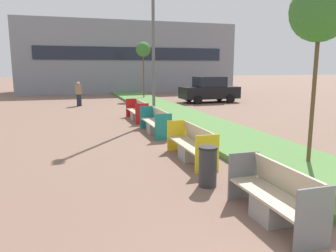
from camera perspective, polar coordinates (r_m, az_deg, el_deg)
name	(u,v)px	position (r m, az deg, el deg)	size (l,w,h in m)	color
planter_grass_strip	(197,123)	(14.70, 5.03, 0.56)	(2.80, 120.00, 0.18)	#568442
building_backdrop	(127,58)	(35.88, -7.15, 11.64)	(21.62, 7.15, 6.95)	gray
bench_grey_frame	(274,200)	(5.87, 17.99, -12.15)	(0.65, 1.98, 0.94)	gray
bench_yellow_frame	(192,147)	(9.10, 4.12, -3.62)	(0.65, 2.34, 0.94)	gray
bench_teal_frame	(156,124)	(12.69, -2.15, 0.37)	(0.65, 2.45, 0.94)	gray
bench_red_frame	(138,112)	(15.99, -5.33, 2.38)	(0.65, 2.46, 0.94)	gray
litter_bin	(208,166)	(7.15, 6.94, -7.00)	(0.41, 0.41, 0.88)	#2D2D30
street_lamp_post	(153,19)	(15.33, -2.61, 18.15)	(0.24, 0.44, 8.55)	#56595B
sapling_tree_near	(320,13)	(8.94, 24.94, 17.49)	(1.43, 1.43, 4.56)	brown
sapling_tree_far	(143,50)	(26.17, -4.34, 13.06)	(1.15, 1.15, 4.48)	brown
pedestrian_walking	(79,94)	(22.47, -15.30, 5.43)	(0.53, 0.24, 1.60)	#232633
parked_car_distant	(209,90)	(24.13, 7.22, 6.27)	(4.23, 2.00, 1.86)	black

